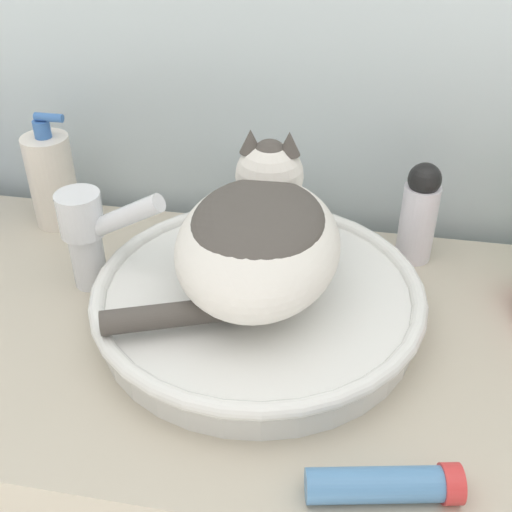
{
  "coord_description": "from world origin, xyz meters",
  "views": [
    {
      "loc": [
        0.15,
        -0.33,
        1.33
      ],
      "look_at": [
        0.04,
        0.27,
        0.91
      ],
      "focal_mm": 45.0,
      "sensor_mm": 36.0,
      "label": 1
    }
  ],
  "objects_px": {
    "faucet": "(90,232)",
    "cream_tube": "(386,485)",
    "cat": "(258,233)",
    "soap_pump_bottle": "(52,179)",
    "deodorant_stick": "(419,213)"
  },
  "relations": [
    {
      "from": "faucet",
      "to": "cream_tube",
      "type": "relative_size",
      "value": 1.06
    },
    {
      "from": "faucet",
      "to": "cream_tube",
      "type": "distance_m",
      "value": 0.47
    },
    {
      "from": "faucet",
      "to": "cream_tube",
      "type": "height_order",
      "value": "faucet"
    },
    {
      "from": "cat",
      "to": "soap_pump_bottle",
      "type": "bearing_deg",
      "value": 61.97
    },
    {
      "from": "faucet",
      "to": "soap_pump_bottle",
      "type": "xyz_separation_m",
      "value": [
        -0.12,
        0.14,
        -0.01
      ]
    },
    {
      "from": "cat",
      "to": "cream_tube",
      "type": "relative_size",
      "value": 1.91
    },
    {
      "from": "cream_tube",
      "to": "deodorant_stick",
      "type": "bearing_deg",
      "value": 85.56
    },
    {
      "from": "cat",
      "to": "soap_pump_bottle",
      "type": "relative_size",
      "value": 1.57
    },
    {
      "from": "soap_pump_bottle",
      "to": "cream_tube",
      "type": "height_order",
      "value": "soap_pump_bottle"
    },
    {
      "from": "cat",
      "to": "cream_tube",
      "type": "distance_m",
      "value": 0.31
    },
    {
      "from": "deodorant_stick",
      "to": "soap_pump_bottle",
      "type": "height_order",
      "value": "soap_pump_bottle"
    },
    {
      "from": "deodorant_stick",
      "to": "faucet",
      "type": "bearing_deg",
      "value": -161.0
    },
    {
      "from": "cat",
      "to": "soap_pump_bottle",
      "type": "height_order",
      "value": "cat"
    },
    {
      "from": "deodorant_stick",
      "to": "cream_tube",
      "type": "distance_m",
      "value": 0.41
    },
    {
      "from": "faucet",
      "to": "deodorant_stick",
      "type": "relative_size",
      "value": 1.06
    }
  ]
}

